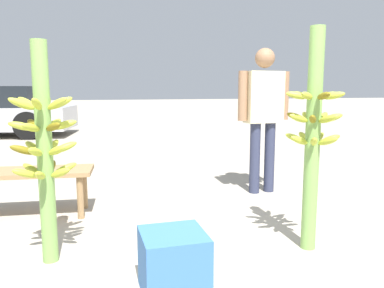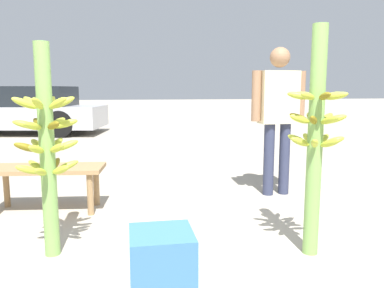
{
  "view_description": "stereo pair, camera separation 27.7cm",
  "coord_description": "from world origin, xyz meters",
  "px_view_note": "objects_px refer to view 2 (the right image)",
  "views": [
    {
      "loc": [
        -0.65,
        -2.18,
        1.19
      ],
      "look_at": [
        0.09,
        0.46,
        0.79
      ],
      "focal_mm": 35.0,
      "sensor_mm": 36.0,
      "label": 1
    },
    {
      "loc": [
        -0.38,
        -2.25,
        1.19
      ],
      "look_at": [
        0.09,
        0.46,
        0.79
      ],
      "focal_mm": 35.0,
      "sensor_mm": 36.0,
      "label": 2
    }
  ],
  "objects_px": {
    "banana_stalk_center": "(315,136)",
    "produce_crate": "(162,262)",
    "vendor_person": "(278,108)",
    "parked_car": "(21,111)",
    "banana_stalk_left": "(47,146)",
    "market_bench": "(46,174)"
  },
  "relations": [
    {
      "from": "market_bench",
      "to": "banana_stalk_left",
      "type": "bearing_deg",
      "value": -70.96
    },
    {
      "from": "produce_crate",
      "to": "parked_car",
      "type": "bearing_deg",
      "value": 109.04
    },
    {
      "from": "vendor_person",
      "to": "produce_crate",
      "type": "distance_m",
      "value": 2.5
    },
    {
      "from": "banana_stalk_center",
      "to": "produce_crate",
      "type": "xyz_separation_m",
      "value": [
        -1.12,
        -0.34,
        -0.68
      ]
    },
    {
      "from": "parked_car",
      "to": "produce_crate",
      "type": "height_order",
      "value": "parked_car"
    },
    {
      "from": "banana_stalk_left",
      "to": "parked_car",
      "type": "bearing_deg",
      "value": 105.65
    },
    {
      "from": "banana_stalk_center",
      "to": "vendor_person",
      "type": "bearing_deg",
      "value": 76.69
    },
    {
      "from": "banana_stalk_center",
      "to": "banana_stalk_left",
      "type": "bearing_deg",
      "value": 170.86
    },
    {
      "from": "produce_crate",
      "to": "banana_stalk_left",
      "type": "bearing_deg",
      "value": 138.95
    },
    {
      "from": "banana_stalk_center",
      "to": "parked_car",
      "type": "distance_m",
      "value": 9.15
    },
    {
      "from": "market_bench",
      "to": "produce_crate",
      "type": "relative_size",
      "value": 3.08
    },
    {
      "from": "banana_stalk_center",
      "to": "parked_car",
      "type": "xyz_separation_m",
      "value": [
        -4.06,
        8.19,
        -0.24
      ]
    },
    {
      "from": "banana_stalk_left",
      "to": "market_bench",
      "type": "distance_m",
      "value": 1.15
    },
    {
      "from": "banana_stalk_center",
      "to": "produce_crate",
      "type": "distance_m",
      "value": 1.35
    },
    {
      "from": "banana_stalk_center",
      "to": "vendor_person",
      "type": "distance_m",
      "value": 1.56
    },
    {
      "from": "parked_car",
      "to": "market_bench",
      "type": "bearing_deg",
      "value": -153.79
    },
    {
      "from": "parked_car",
      "to": "banana_stalk_left",
      "type": "bearing_deg",
      "value": -154.22
    },
    {
      "from": "banana_stalk_center",
      "to": "vendor_person",
      "type": "xyz_separation_m",
      "value": [
        0.36,
        1.51,
        0.12
      ]
    },
    {
      "from": "vendor_person",
      "to": "produce_crate",
      "type": "xyz_separation_m",
      "value": [
        -1.48,
        -1.86,
        -0.79
      ]
    },
    {
      "from": "banana_stalk_center",
      "to": "produce_crate",
      "type": "bearing_deg",
      "value": -163.04
    },
    {
      "from": "market_bench",
      "to": "parked_car",
      "type": "height_order",
      "value": "parked_car"
    },
    {
      "from": "banana_stalk_center",
      "to": "parked_car",
      "type": "bearing_deg",
      "value": 116.38
    }
  ]
}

